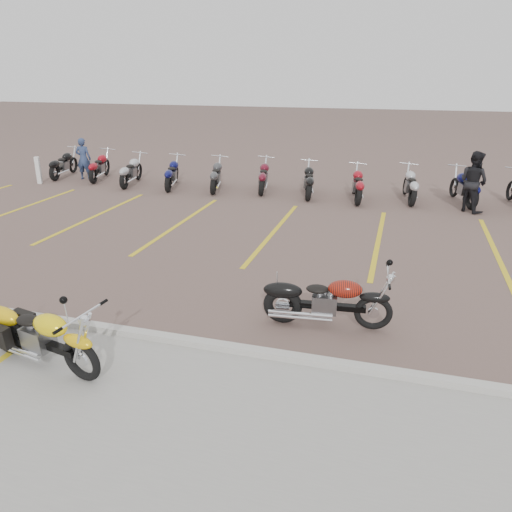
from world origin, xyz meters
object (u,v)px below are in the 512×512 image
Objects in this scene: yellow_cruiser at (40,337)px; person_a at (83,159)px; person_b at (473,182)px; bollard at (38,170)px; flame_cruiser at (324,302)px.

yellow_cruiser is 13.63m from person_a.
person_a is 13.97m from person_b.
flame_cruiser is at bearing -33.87° from bollard.
bollard is (-12.04, 8.08, 0.07)m from flame_cruiser.
flame_cruiser is 1.33× the size of person_a.
bollard is at bearing 140.54° from flame_cruiser.
yellow_cruiser is 1.37× the size of person_a.
yellow_cruiser is 13.34m from bollard.
person_b is at bearing 164.29° from person_a.
person_a is (-7.16, 11.59, 0.34)m from yellow_cruiser.
flame_cruiser is at bearing 113.63° from person_b.
bollard is at bearing 32.78° from person_a.
bollard is at bearing 45.03° from person_b.
bollard reaches higher than yellow_cruiser.
yellow_cruiser is at bearing -153.44° from flame_cruiser.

